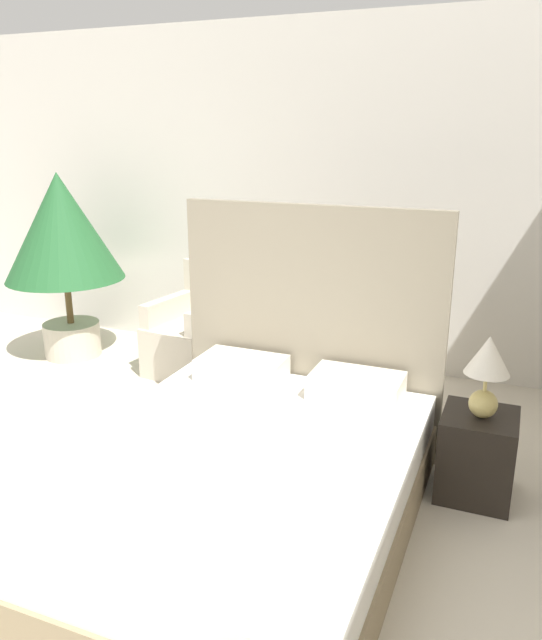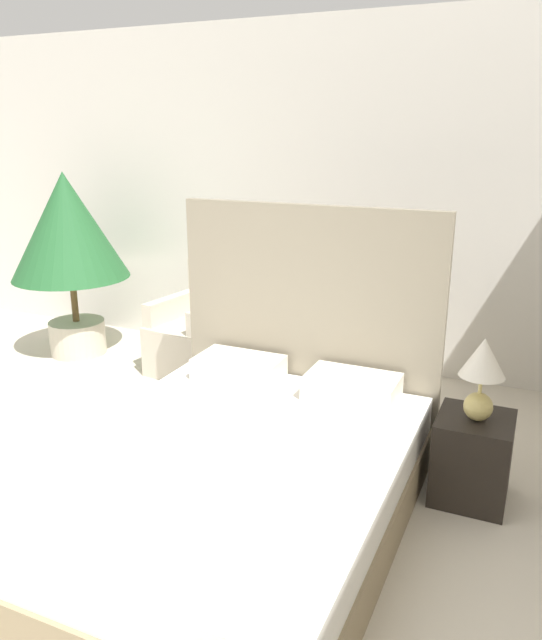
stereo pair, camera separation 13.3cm
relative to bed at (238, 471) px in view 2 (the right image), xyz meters
The scene contains 8 objects.
wall_back 2.85m from the bed, 103.12° to the left, with size 10.00×0.06×2.90m.
bed is the anchor object (origin of this frame).
armchair_near_window_left 2.26m from the bed, 126.46° to the left, with size 0.66×0.78×0.91m.
armchair_near_window_right 1.87m from the bed, 103.20° to the left, with size 0.65×0.78×0.91m.
potted_palm 3.19m from the bed, 146.21° to the left, with size 1.04×1.04×1.67m.
nightstand 1.32m from the bed, 33.37° to the left, with size 0.41×0.42×0.50m.
table_lamp 1.41m from the bed, 32.48° to the left, with size 0.24×0.24×0.47m.
side_table 1.96m from the bed, 116.96° to the left, with size 0.32×0.32×0.45m.
Camera 2 is at (1.94, -1.28, 2.02)m, focal length 35.00 mm.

